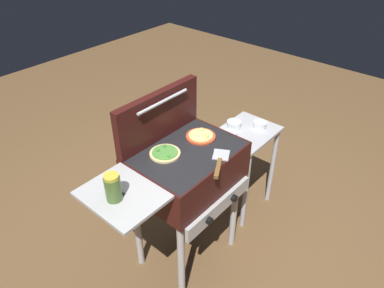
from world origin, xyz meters
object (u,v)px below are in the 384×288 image
Objects in this scene: topping_bowl_near at (231,135)px; topping_bowl_far at (260,125)px; prep_table at (245,153)px; pizza_veggie at (165,153)px; sauce_jar at (113,188)px; spatula at (219,163)px; grill at (186,171)px; topping_bowl_middle at (234,124)px; pizza_cheese at (201,136)px.

topping_bowl_far is (0.24, -0.09, -0.00)m from topping_bowl_near.
pizza_veggie is at bearing 174.89° from prep_table.
sauce_jar is 1.59× the size of topping_bowl_near.
pizza_veggie is 0.69× the size of spatula.
grill reaches higher than topping_bowl_near.
topping_bowl_middle is at bearing 9.37° from grill.
topping_bowl_far is (1.28, -0.04, -0.24)m from sauce_jar.
prep_table is at bearing -81.23° from topping_bowl_middle.
pizza_veggie is 0.65m from topping_bowl_near.
pizza_cheese is 1.81× the size of topping_bowl_far.
pizza_veggie is at bearing -177.27° from topping_bowl_middle.
spatula is 0.77m from topping_bowl_far.
topping_bowl_middle is at bearing 2.73° from pizza_veggie.
pizza_veggie is 0.89m from topping_bowl_far.
topping_bowl_middle is at bearing 27.52° from spatula.
topping_bowl_middle is (1.17, 0.11, -0.24)m from sauce_jar.
topping_bowl_far is at bearing -51.96° from topping_bowl_middle.
topping_bowl_near is at bearing 163.23° from prep_table.
grill is 0.72m from prep_table.
pizza_veggie is 0.77m from topping_bowl_middle.
sauce_jar is 0.21× the size of prep_table.
prep_table is at bearing -16.77° from topping_bowl_near.
spatula is at bearing -166.51° from topping_bowl_far.
grill is 3.77× the size of spatula.
sauce_jar reaches higher than pizza_veggie.
spatula is 0.36× the size of prep_table.
topping_bowl_far is (0.77, -0.04, -0.02)m from grill.
prep_table is 6.65× the size of topping_bowl_middle.
topping_bowl_far is at bearing 13.49° from spatula.
sauce_jar is 1.37× the size of topping_bowl_middle.
topping_bowl_far is at bearing -7.28° from pizza_veggie.
pizza_veggie is 0.86m from prep_table.
sauce_jar is 1.31m from topping_bowl_far.
pizza_veggie reaches higher than grill.
pizza_veggie reaches higher than prep_table.
pizza_cheese is at bearing -170.57° from topping_bowl_middle.
sauce_jar reaches higher than topping_bowl_far.
spatula is 2.56× the size of topping_bowl_far.
prep_table is at bearing 156.87° from topping_bowl_far.
grill is at bearing -174.86° from topping_bowl_near.
pizza_veggie reaches higher than topping_bowl_far.
pizza_cheese is 0.64m from prep_table.
spatula is at bearing -65.16° from pizza_veggie.
grill is 0.19m from pizza_veggie.
topping_bowl_near is (-0.14, 0.04, 0.22)m from prep_table.
spatula reaches higher than topping_bowl_middle.
pizza_cheese is at bearing -176.91° from topping_bowl_near.
pizza_veggie is 0.27m from pizza_cheese.
grill is at bearing -170.80° from pizza_cheese.
pizza_cheese is at bearing 177.20° from prep_table.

